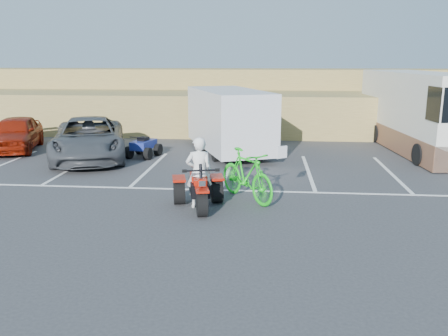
# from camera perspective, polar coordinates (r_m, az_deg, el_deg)

# --- Properties ---
(ground) EXTENTS (100.00, 100.00, 0.00)m
(ground) POSITION_cam_1_polar(r_m,az_deg,el_deg) (11.39, -1.58, -5.96)
(ground) COLOR #343437
(ground) RESTS_ON ground
(parking_stripes) EXTENTS (28.00, 5.16, 0.01)m
(parking_stripes) POSITION_cam_1_polar(r_m,az_deg,el_deg) (15.22, 3.48, -1.05)
(parking_stripes) COLOR white
(parking_stripes) RESTS_ON ground
(grass_embankment) EXTENTS (40.00, 8.50, 3.10)m
(grass_embankment) POSITION_cam_1_polar(r_m,az_deg,el_deg) (26.30, 2.45, 8.08)
(grass_embankment) COLOR olive
(grass_embankment) RESTS_ON ground
(red_trike_atv) EXTENTS (1.68, 2.01, 1.14)m
(red_trike_atv) POSITION_cam_1_polar(r_m,az_deg,el_deg) (12.04, -2.92, -4.91)
(red_trike_atv) COLOR #A11609
(red_trike_atv) RESTS_ON ground
(rider) EXTENTS (0.74, 0.57, 1.81)m
(rider) POSITION_cam_1_polar(r_m,az_deg,el_deg) (11.94, -3.03, -0.55)
(rider) COLOR white
(rider) RESTS_ON ground
(green_dirt_bike) EXTENTS (1.91, 2.20, 1.37)m
(green_dirt_bike) POSITION_cam_1_polar(r_m,az_deg,el_deg) (12.59, 2.71, -0.85)
(green_dirt_bike) COLOR #14BF19
(green_dirt_bike) RESTS_ON ground
(grey_pickup) EXTENTS (4.18, 6.07, 1.54)m
(grey_pickup) POSITION_cam_1_polar(r_m,az_deg,el_deg) (18.49, -15.95, 3.42)
(grey_pickup) COLOR #404347
(grey_pickup) RESTS_ON ground
(red_car) EXTENTS (2.72, 4.42, 1.41)m
(red_car) POSITION_cam_1_polar(r_m,az_deg,el_deg) (21.28, -23.77, 3.84)
(red_car) COLOR maroon
(red_car) RESTS_ON ground
(cargo_trailer) EXTENTS (3.96, 5.79, 2.51)m
(cargo_trailer) POSITION_cam_1_polar(r_m,az_deg,el_deg) (18.77, 0.60, 5.87)
(cargo_trailer) COLOR silver
(cargo_trailer) RESTS_ON ground
(rv_motorhome) EXTENTS (3.01, 8.85, 3.12)m
(rv_motorhome) POSITION_cam_1_polar(r_m,az_deg,el_deg) (21.12, 22.21, 5.71)
(rv_motorhome) COLOR silver
(rv_motorhome) RESTS_ON ground
(quad_atv_blue) EXTENTS (1.25, 1.50, 0.86)m
(quad_atv_blue) POSITION_cam_1_polar(r_m,az_deg,el_deg) (18.52, -9.60, 1.33)
(quad_atv_blue) COLOR navy
(quad_atv_blue) RESTS_ON ground
(quad_atv_green) EXTENTS (1.72, 1.99, 1.11)m
(quad_atv_green) POSITION_cam_1_polar(r_m,az_deg,el_deg) (19.39, -0.25, 2.04)
(quad_atv_green) COLOR #175513
(quad_atv_green) RESTS_ON ground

